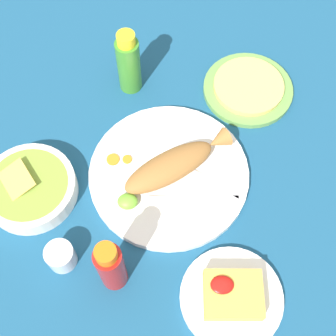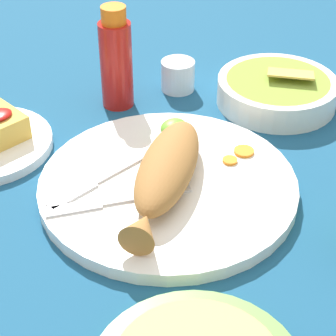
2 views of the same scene
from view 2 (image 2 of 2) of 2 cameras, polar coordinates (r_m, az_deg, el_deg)
The scene contains 11 objects.
ground_plane at distance 0.80m, azimuth 0.00°, elevation -2.18°, with size 4.00×4.00×0.00m, color navy.
main_plate at distance 0.80m, azimuth 0.00°, elevation -1.67°, with size 0.34×0.34×0.02m, color white.
fried_fish at distance 0.77m, azimuth -0.24°, elevation -0.35°, with size 0.24×0.18×0.05m.
fork_near at distance 0.76m, azimuth -5.55°, elevation -3.21°, with size 0.17×0.10×0.00m.
fork_far at distance 0.80m, azimuth -6.41°, elevation -1.10°, with size 0.19×0.02×0.00m.
carrot_slice_near at distance 0.83m, azimuth 5.83°, elevation 0.71°, with size 0.02×0.02×0.00m, color orange.
carrot_slice_mid at distance 0.85m, azimuth 7.13°, elevation 1.56°, with size 0.03×0.03×0.00m, color orange.
lime_wedge_main at distance 0.88m, azimuth 0.55°, elevation 3.81°, with size 0.04×0.04×0.02m, color #6BB233.
hot_sauce_bottle_red at distance 0.96m, azimuth -4.89°, elevation 10.00°, with size 0.05×0.05×0.16m.
salt_cup at distance 1.02m, azimuth 0.93°, elevation 8.51°, with size 0.06×0.06×0.05m.
guacamole_bowl at distance 1.00m, azimuth 10.19°, elevation 7.24°, with size 0.19×0.19×0.06m.
Camera 2 is at (-0.44, -0.45, 0.50)m, focal length 65.00 mm.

